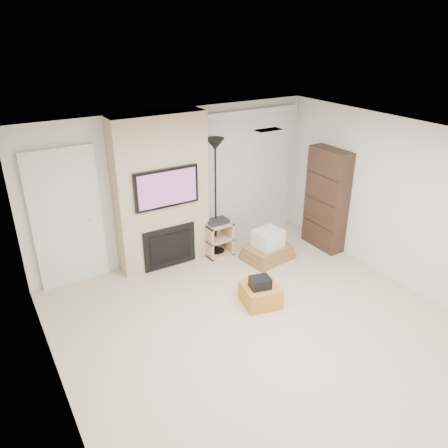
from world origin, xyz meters
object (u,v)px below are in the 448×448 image
floor_lamp (215,165)px  ottoman (260,294)px  av_stand (218,236)px  bookshelf (326,199)px  box_stack (268,248)px

floor_lamp → ottoman: bearing=-97.9°
ottoman → floor_lamp: size_ratio=0.24×
av_stand → bookshelf: size_ratio=0.37×
ottoman → bookshelf: size_ratio=0.28×
ottoman → box_stack: size_ratio=0.57×
box_stack → bookshelf: bookshelf is taller
floor_lamp → av_stand: bearing=-94.2°
ottoman → floor_lamp: bearing=82.1°
av_stand → bookshelf: bearing=-21.5°
av_stand → box_stack: bearing=-42.4°
av_stand → ottoman: bearing=-98.1°
ottoman → bookshelf: 2.34m
box_stack → bookshelf: (1.15, -0.12, 0.70)m
floor_lamp → av_stand: 1.27m
av_stand → bookshelf: bookshelf is taller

